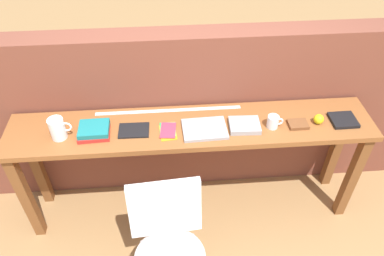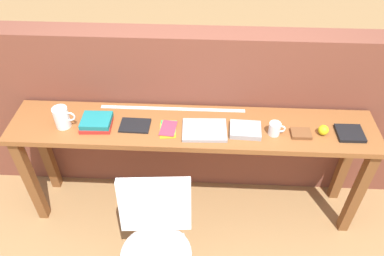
{
  "view_description": "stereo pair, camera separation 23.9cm",
  "coord_description": "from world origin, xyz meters",
  "px_view_note": "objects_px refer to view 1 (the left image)",
  "views": [
    {
      "loc": [
        -0.15,
        -1.6,
        2.55
      ],
      "look_at": [
        0.0,
        0.25,
        0.9
      ],
      "focal_mm": 35.0,
      "sensor_mm": 36.0,
      "label": 1
    },
    {
      "loc": [
        0.09,
        -1.6,
        2.55
      ],
      "look_at": [
        0.0,
        0.25,
        0.9
      ],
      "focal_mm": 35.0,
      "sensor_mm": 36.0,
      "label": 2
    }
  ],
  "objects_px": {
    "pitcher_white": "(58,128)",
    "sports_ball_small": "(319,119)",
    "book_stack_leftmost": "(94,131)",
    "book_repair_rightmost": "(343,120)",
    "chair_white_moulded": "(168,241)",
    "magazine_cycling": "(134,130)",
    "leather_journal_brown": "(298,124)",
    "book_open_centre": "(205,129)",
    "pamphlet_pile_colourful": "(168,131)",
    "mug": "(273,122)"
  },
  "relations": [
    {
      "from": "pitcher_white",
      "to": "magazine_cycling",
      "type": "xyz_separation_m",
      "value": [
        0.48,
        0.02,
        -0.07
      ]
    },
    {
      "from": "pamphlet_pile_colourful",
      "to": "chair_white_moulded",
      "type": "bearing_deg",
      "value": -93.12
    },
    {
      "from": "magazine_cycling",
      "to": "pamphlet_pile_colourful",
      "type": "xyz_separation_m",
      "value": [
        0.23,
        -0.02,
        -0.0
      ]
    },
    {
      "from": "book_repair_rightmost",
      "to": "pitcher_white",
      "type": "bearing_deg",
      "value": 179.52
    },
    {
      "from": "mug",
      "to": "book_repair_rightmost",
      "type": "bearing_deg",
      "value": 2.03
    },
    {
      "from": "pitcher_white",
      "to": "sports_ball_small",
      "type": "relative_size",
      "value": 2.7
    },
    {
      "from": "pamphlet_pile_colourful",
      "to": "book_repair_rightmost",
      "type": "distance_m",
      "value": 1.2
    },
    {
      "from": "pamphlet_pile_colourful",
      "to": "sports_ball_small",
      "type": "height_order",
      "value": "sports_ball_small"
    },
    {
      "from": "book_open_centre",
      "to": "leather_journal_brown",
      "type": "height_order",
      "value": "leather_journal_brown"
    },
    {
      "from": "book_stack_leftmost",
      "to": "book_repair_rightmost",
      "type": "distance_m",
      "value": 1.68
    },
    {
      "from": "book_open_centre",
      "to": "mug",
      "type": "relative_size",
      "value": 2.66
    },
    {
      "from": "chair_white_moulded",
      "to": "magazine_cycling",
      "type": "bearing_deg",
      "value": 107.27
    },
    {
      "from": "magazine_cycling",
      "to": "book_repair_rightmost",
      "type": "height_order",
      "value": "book_repair_rightmost"
    },
    {
      "from": "chair_white_moulded",
      "to": "book_open_centre",
      "type": "xyz_separation_m",
      "value": [
        0.28,
        0.59,
        0.36
      ]
    },
    {
      "from": "pamphlet_pile_colourful",
      "to": "book_repair_rightmost",
      "type": "xyz_separation_m",
      "value": [
        1.2,
        0.01,
        0.01
      ]
    },
    {
      "from": "sports_ball_small",
      "to": "leather_journal_brown",
      "type": "bearing_deg",
      "value": -173.73
    },
    {
      "from": "book_stack_leftmost",
      "to": "book_repair_rightmost",
      "type": "bearing_deg",
      "value": -0.07
    },
    {
      "from": "chair_white_moulded",
      "to": "leather_journal_brown",
      "type": "height_order",
      "value": "leather_journal_brown"
    },
    {
      "from": "pitcher_white",
      "to": "leather_journal_brown",
      "type": "xyz_separation_m",
      "value": [
        1.58,
        -0.01,
        -0.07
      ]
    },
    {
      "from": "book_open_centre",
      "to": "sports_ball_small",
      "type": "distance_m",
      "value": 0.78
    },
    {
      "from": "pitcher_white",
      "to": "sports_ball_small",
      "type": "distance_m",
      "value": 1.73
    },
    {
      "from": "chair_white_moulded",
      "to": "book_stack_leftmost",
      "type": "xyz_separation_m",
      "value": [
        -0.45,
        0.61,
        0.38
      ]
    },
    {
      "from": "magazine_cycling",
      "to": "book_open_centre",
      "type": "xyz_separation_m",
      "value": [
        0.47,
        -0.03,
        0.0
      ]
    },
    {
      "from": "pitcher_white",
      "to": "leather_journal_brown",
      "type": "bearing_deg",
      "value": -0.38
    },
    {
      "from": "mug",
      "to": "sports_ball_small",
      "type": "relative_size",
      "value": 1.61
    },
    {
      "from": "chair_white_moulded",
      "to": "book_repair_rightmost",
      "type": "bearing_deg",
      "value": 26.23
    },
    {
      "from": "pitcher_white",
      "to": "sports_ball_small",
      "type": "xyz_separation_m",
      "value": [
        1.73,
        0.01,
        -0.04
      ]
    },
    {
      "from": "chair_white_moulded",
      "to": "pitcher_white",
      "type": "bearing_deg",
      "value": 138.22
    },
    {
      "from": "sports_ball_small",
      "to": "pitcher_white",
      "type": "bearing_deg",
      "value": -179.82
    },
    {
      "from": "sports_ball_small",
      "to": "magazine_cycling",
      "type": "bearing_deg",
      "value": 179.25
    },
    {
      "from": "pitcher_white",
      "to": "book_repair_rightmost",
      "type": "xyz_separation_m",
      "value": [
        1.91,
        0.01,
        -0.07
      ]
    },
    {
      "from": "pitcher_white",
      "to": "book_open_centre",
      "type": "xyz_separation_m",
      "value": [
        0.95,
        -0.01,
        -0.07
      ]
    },
    {
      "from": "pamphlet_pile_colourful",
      "to": "book_repair_rightmost",
      "type": "relative_size",
      "value": 1.05
    },
    {
      "from": "pitcher_white",
      "to": "book_open_centre",
      "type": "distance_m",
      "value": 0.95
    },
    {
      "from": "book_stack_leftmost",
      "to": "magazine_cycling",
      "type": "relative_size",
      "value": 1.06
    },
    {
      "from": "book_open_centre",
      "to": "mug",
      "type": "height_order",
      "value": "mug"
    },
    {
      "from": "pitcher_white",
      "to": "book_open_centre",
      "type": "height_order",
      "value": "pitcher_white"
    },
    {
      "from": "pitcher_white",
      "to": "leather_journal_brown",
      "type": "distance_m",
      "value": 1.58
    },
    {
      "from": "pitcher_white",
      "to": "pamphlet_pile_colourful",
      "type": "bearing_deg",
      "value": 0.2
    },
    {
      "from": "leather_journal_brown",
      "to": "sports_ball_small",
      "type": "bearing_deg",
      "value": 5.53
    },
    {
      "from": "chair_white_moulded",
      "to": "sports_ball_small",
      "type": "bearing_deg",
      "value": 29.83
    },
    {
      "from": "leather_journal_brown",
      "to": "mug",
      "type": "bearing_deg",
      "value": 178.89
    },
    {
      "from": "leather_journal_brown",
      "to": "sports_ball_small",
      "type": "height_order",
      "value": "sports_ball_small"
    },
    {
      "from": "pitcher_white",
      "to": "book_stack_leftmost",
      "type": "xyz_separation_m",
      "value": [
        0.22,
        0.01,
        -0.05
      ]
    },
    {
      "from": "chair_white_moulded",
      "to": "magazine_cycling",
      "type": "distance_m",
      "value": 0.74
    },
    {
      "from": "chair_white_moulded",
      "to": "book_repair_rightmost",
      "type": "xyz_separation_m",
      "value": [
        1.23,
        0.61,
        0.36
      ]
    },
    {
      "from": "sports_ball_small",
      "to": "book_open_centre",
      "type": "bearing_deg",
      "value": -179.05
    },
    {
      "from": "book_open_centre",
      "to": "leather_journal_brown",
      "type": "relative_size",
      "value": 2.25
    },
    {
      "from": "pamphlet_pile_colourful",
      "to": "book_stack_leftmost",
      "type": "bearing_deg",
      "value": 179.05
    },
    {
      "from": "chair_white_moulded",
      "to": "leather_journal_brown",
      "type": "xyz_separation_m",
      "value": [
        0.91,
        0.59,
        0.37
      ]
    }
  ]
}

